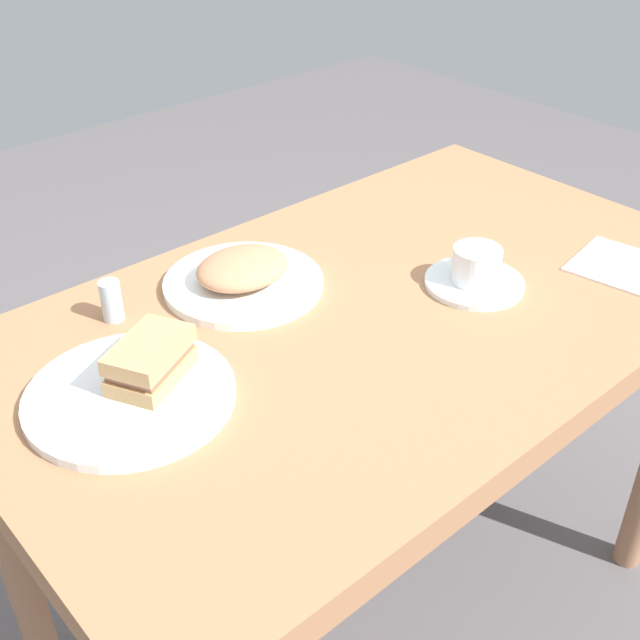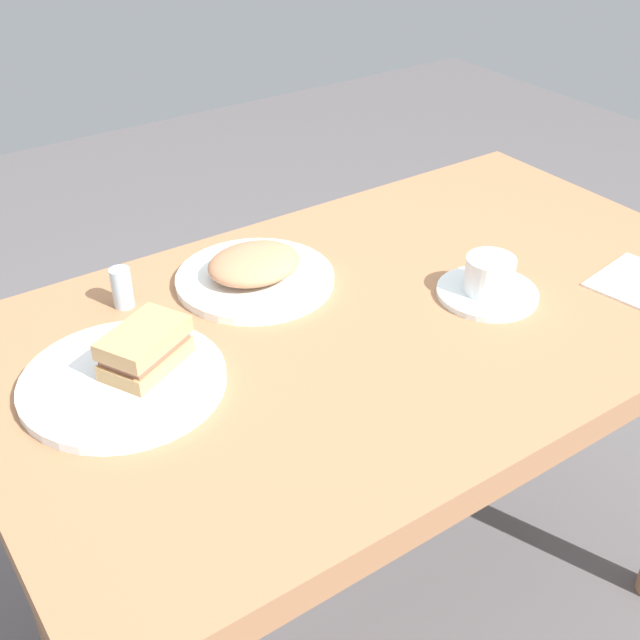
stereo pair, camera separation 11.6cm
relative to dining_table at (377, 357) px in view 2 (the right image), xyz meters
name	(u,v)px [view 2 (the right image)]	position (x,y,z in m)	size (l,w,h in m)	color
ground_plane	(364,618)	(0.00, 0.00, -0.68)	(6.00, 6.00, 0.00)	#5C5759
dining_table	(377,357)	(0.00, 0.00, 0.00)	(1.24, 0.72, 0.77)	#A16D49
sandwich_plate	(123,381)	(-0.41, 0.05, 0.10)	(0.28, 0.28, 0.01)	white
sandwich_front	(145,348)	(-0.37, 0.05, 0.14)	(0.14, 0.12, 0.06)	tan
coffee_saucer	(487,293)	(0.17, -0.07, 0.10)	(0.16, 0.16, 0.01)	white
coffee_cup	(490,273)	(0.17, -0.07, 0.13)	(0.10, 0.08, 0.06)	white
spoon	(489,266)	(0.22, -0.01, 0.11)	(0.08, 0.08, 0.01)	silver
side_plate	(255,279)	(-0.12, 0.18, 0.10)	(0.26, 0.26, 0.01)	white
side_food_pile	(254,263)	(-0.12, 0.18, 0.13)	(0.16, 0.13, 0.04)	tan
salt_shaker	(122,288)	(-0.32, 0.23, 0.13)	(0.03, 0.03, 0.07)	silver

